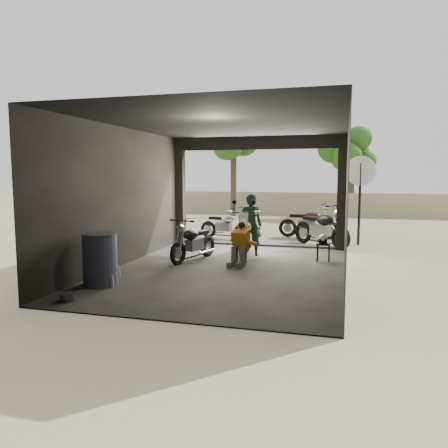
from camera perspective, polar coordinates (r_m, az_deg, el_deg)
The scene contains 16 objects.
ground at distance 9.70m, azimuth 0.40°, elevation -6.13°, with size 80.00×80.00×0.00m, color #7A6D56.
garage at distance 10.03m, azimuth 1.22°, elevation 1.68°, with size 7.00×7.13×3.20m.
boundary_wall at distance 23.32m, azimuth 9.32°, elevation 2.64°, with size 18.00×0.30×1.20m, color gray.
tree_left at distance 22.39m, azimuth 1.26°, elevation 11.24°, with size 2.20×2.20×5.60m.
tree_right at distance 23.19m, azimuth 16.46°, elevation 9.76°, with size 2.20×2.20×5.00m.
main_bike at distance 11.24m, azimuth 2.77°, elevation -1.17°, with size 0.77×1.87×1.25m, color beige, non-canonical shape.
left_bike at distance 10.72m, azimuth -4.00°, elevation -2.05°, with size 0.65×1.57×1.06m, color black, non-canonical shape.
outside_bike_a at distance 14.38m, azimuth 0.13°, elevation 0.15°, with size 0.65×1.58×1.07m, color black, non-canonical shape.
outside_bike_b at distance 14.84m, azimuth 10.94°, elevation 0.43°, with size 0.71×1.73×1.17m, color #3A140E, non-canonical shape.
outside_bike_c at distance 13.17m, azimuth 12.59°, elevation -0.15°, with size 0.77×1.88×1.27m, color black, non-canonical shape.
rider at distance 11.35m, azimuth 3.49°, elevation -0.14°, with size 0.59×0.39×1.62m, color black.
mechanic at distance 10.02m, azimuth 1.98°, elevation -2.85°, with size 0.50×0.68×0.99m, color #C5771A, non-canonical shape.
stool at distance 10.90m, azimuth 12.86°, elevation -2.82°, with size 0.33×0.33×0.46m.
helmet at distance 10.89m, azimuth 12.82°, elevation -1.86°, with size 0.23×0.24×0.22m, color silver.
oil_drum at distance 8.66m, azimuth -15.88°, elevation -4.52°, with size 0.65×0.65×1.00m, color #3A4462.
sign_post at distance 13.71m, azimuth 17.36°, elevation 4.99°, with size 0.89×0.08×2.68m.
Camera 1 is at (2.44, -9.14, 2.11)m, focal length 35.00 mm.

